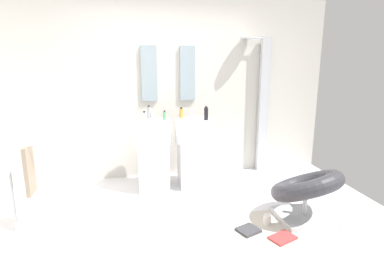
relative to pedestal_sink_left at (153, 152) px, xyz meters
name	(u,v)px	position (x,y,z in m)	size (l,w,h in m)	color
ground_plane	(188,230)	(0.28, -1.11, -0.54)	(4.80, 3.60, 0.04)	silver
rear_partition	(168,89)	(0.28, 0.54, 0.78)	(4.80, 0.10, 2.60)	beige
pedestal_sink_left	(153,152)	(0.00, 0.00, 0.00)	(0.50, 0.50, 1.04)	white
pedestal_sink_right	(194,149)	(0.55, 0.00, 0.00)	(0.50, 0.50, 1.04)	white
vanity_mirror_left	(149,74)	(0.00, 0.47, 1.01)	(0.22, 0.03, 0.78)	#8C9EA8
vanity_mirror_right	(187,73)	(0.55, 0.47, 1.01)	(0.22, 0.03, 0.78)	#8C9EA8
shower_column	(263,103)	(1.71, 0.42, 0.56)	(0.49, 0.24, 2.05)	#B7BABF
lounge_chair	(306,190)	(1.57, -1.16, -0.17)	(1.07, 1.07, 0.65)	#B7BABF
towel_rack	(26,172)	(-1.30, -0.83, 0.11)	(0.37, 0.22, 0.95)	#B7BABF
area_rug	(251,232)	(0.90, -1.29, -0.52)	(1.02, 0.79, 0.01)	beige
magazine_charcoal	(248,230)	(0.87, -1.29, -0.50)	(0.21, 0.19, 0.03)	#38383D
magazine_red	(283,238)	(1.16, -1.47, -0.50)	(0.25, 0.17, 0.02)	#B73838
coffee_mug	(267,219)	(1.13, -1.18, -0.46)	(0.08, 0.08, 0.10)	white
soap_bottle_white	(144,118)	(-0.10, -0.15, 0.49)	(0.04, 0.04, 0.16)	white
soap_bottle_amber	(181,113)	(0.40, 0.10, 0.49)	(0.05, 0.05, 0.15)	#C68C38
soap_bottle_grey	(149,113)	(-0.03, 0.15, 0.51)	(0.05, 0.05, 0.18)	#99999E
soap_bottle_black	(206,114)	(0.71, -0.08, 0.51)	(0.05, 0.05, 0.19)	black
soap_bottle_green	(165,116)	(0.17, 0.04, 0.48)	(0.05, 0.05, 0.13)	#59996B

